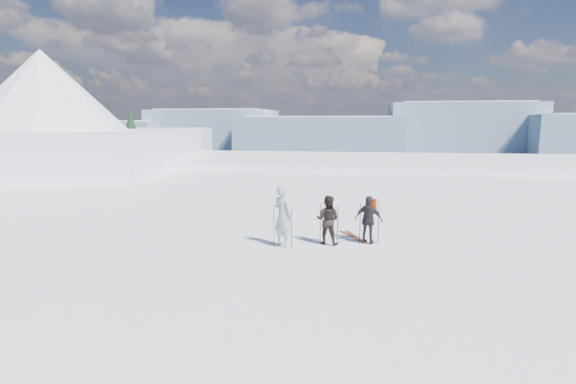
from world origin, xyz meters
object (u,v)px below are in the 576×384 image
object	(u,v)px
skis_loose	(354,237)
skier_pack	(369,220)
skier_grey	(283,216)
skier_dark	(328,220)

from	to	relation	value
skis_loose	skier_pack	bearing A→B (deg)	-58.61
skier_pack	skis_loose	size ratio (longest dim) A/B	0.95
skier_grey	skis_loose	world-z (taller)	skier_grey
skier_dark	skis_loose	size ratio (longest dim) A/B	0.97
skier_grey	skier_pack	world-z (taller)	skier_grey
skier_grey	skis_loose	distance (m)	2.74
skier_dark	skis_loose	xyz separation A→B (m)	(0.82, 0.95, -0.75)
skier_grey	skier_dark	distance (m)	1.42
skier_grey	skier_dark	world-z (taller)	skier_grey
skier_dark	skis_loose	distance (m)	1.46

